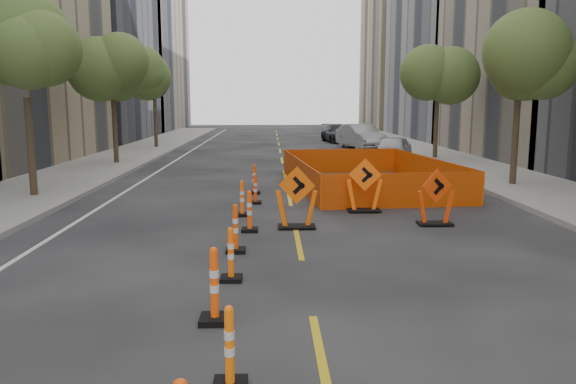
{
  "coord_description": "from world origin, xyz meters",
  "views": [
    {
      "loc": [
        -0.62,
        -8.43,
        3.17
      ],
      "look_at": [
        -0.22,
        4.4,
        1.1
      ],
      "focal_mm": 35.0,
      "sensor_mm": 36.0,
      "label": 1
    }
  ],
  "objects_px": {
    "channelizer_2": "(214,285)",
    "channelizer_6": "(242,198)",
    "channelizer_8": "(254,179)",
    "chevron_sign_center": "(365,185)",
    "channelizer_1": "(230,347)",
    "channelizer_4": "(236,228)",
    "chevron_sign_right": "(436,197)",
    "channelizer_7": "(255,189)",
    "parked_car_far": "(338,133)",
    "channelizer_3": "(231,254)",
    "chevron_sign_left": "(297,198)",
    "parked_car_mid": "(361,136)",
    "channelizer_5": "(249,211)",
    "parked_car_near": "(393,149)"
  },
  "relations": [
    {
      "from": "channelizer_2",
      "to": "parked_car_far",
      "type": "bearing_deg",
      "value": 80.46
    },
    {
      "from": "parked_car_far",
      "to": "chevron_sign_right",
      "type": "bearing_deg",
      "value": -99.05
    },
    {
      "from": "channelizer_7",
      "to": "chevron_sign_center",
      "type": "relative_size",
      "value": 0.6
    },
    {
      "from": "chevron_sign_left",
      "to": "chevron_sign_right",
      "type": "bearing_deg",
      "value": 23.88
    },
    {
      "from": "parked_car_mid",
      "to": "chevron_sign_center",
      "type": "bearing_deg",
      "value": -112.89
    },
    {
      "from": "channelizer_2",
      "to": "channelizer_7",
      "type": "distance_m",
      "value": 9.62
    },
    {
      "from": "channelizer_6",
      "to": "channelizer_7",
      "type": "bearing_deg",
      "value": 80.48
    },
    {
      "from": "channelizer_1",
      "to": "chevron_sign_center",
      "type": "relative_size",
      "value": 0.62
    },
    {
      "from": "chevron_sign_center",
      "to": "channelizer_3",
      "type": "bearing_deg",
      "value": -103.49
    },
    {
      "from": "channelizer_7",
      "to": "chevron_sign_right",
      "type": "relative_size",
      "value": 0.63
    },
    {
      "from": "channelizer_7",
      "to": "parked_car_far",
      "type": "bearing_deg",
      "value": 77.84
    },
    {
      "from": "parked_car_near",
      "to": "channelizer_7",
      "type": "bearing_deg",
      "value": -99.11
    },
    {
      "from": "chevron_sign_right",
      "to": "parked_car_near",
      "type": "height_order",
      "value": "chevron_sign_right"
    },
    {
      "from": "channelizer_2",
      "to": "chevron_sign_center",
      "type": "xyz_separation_m",
      "value": [
        3.53,
        8.16,
        0.22
      ]
    },
    {
      "from": "channelizer_7",
      "to": "chevron_sign_left",
      "type": "height_order",
      "value": "chevron_sign_left"
    },
    {
      "from": "channelizer_4",
      "to": "channelizer_6",
      "type": "distance_m",
      "value": 3.84
    },
    {
      "from": "channelizer_2",
      "to": "channelizer_6",
      "type": "height_order",
      "value": "channelizer_2"
    },
    {
      "from": "channelizer_8",
      "to": "parked_car_mid",
      "type": "xyz_separation_m",
      "value": [
        6.71,
        18.65,
        0.32
      ]
    },
    {
      "from": "channelizer_6",
      "to": "chevron_sign_left",
      "type": "distance_m",
      "value": 2.18
    },
    {
      "from": "channelizer_2",
      "to": "channelizer_5",
      "type": "relative_size",
      "value": 1.09
    },
    {
      "from": "channelizer_7",
      "to": "channelizer_5",
      "type": "bearing_deg",
      "value": -90.62
    },
    {
      "from": "channelizer_2",
      "to": "channelizer_3",
      "type": "bearing_deg",
      "value": 86.94
    },
    {
      "from": "chevron_sign_right",
      "to": "parked_car_far",
      "type": "distance_m",
      "value": 30.31
    },
    {
      "from": "channelizer_4",
      "to": "chevron_sign_right",
      "type": "height_order",
      "value": "chevron_sign_right"
    },
    {
      "from": "channelizer_1",
      "to": "channelizer_8",
      "type": "xyz_separation_m",
      "value": [
        -0.11,
        13.45,
        0.03
      ]
    },
    {
      "from": "chevron_sign_center",
      "to": "chevron_sign_right",
      "type": "xyz_separation_m",
      "value": [
        1.55,
        -1.82,
        -0.05
      ]
    },
    {
      "from": "channelizer_1",
      "to": "parked_car_near",
      "type": "xyz_separation_m",
      "value": [
        6.86,
        23.26,
        0.22
      ]
    },
    {
      "from": "channelizer_3",
      "to": "chevron_sign_right",
      "type": "xyz_separation_m",
      "value": [
        4.98,
        4.42,
        0.25
      ]
    },
    {
      "from": "parked_car_mid",
      "to": "parked_car_far",
      "type": "distance_m",
      "value": 6.5
    },
    {
      "from": "channelizer_5",
      "to": "parked_car_near",
      "type": "relative_size",
      "value": 0.25
    },
    {
      "from": "parked_car_near",
      "to": "channelizer_1",
      "type": "bearing_deg",
      "value": -85.14
    },
    {
      "from": "channelizer_2",
      "to": "channelizer_1",
      "type": "bearing_deg",
      "value": -79.54
    },
    {
      "from": "channelizer_5",
      "to": "channelizer_7",
      "type": "height_order",
      "value": "channelizer_5"
    },
    {
      "from": "channelizer_2",
      "to": "channelizer_8",
      "type": "xyz_separation_m",
      "value": [
        0.25,
        11.53,
        -0.05
      ]
    },
    {
      "from": "chevron_sign_center",
      "to": "parked_car_near",
      "type": "relative_size",
      "value": 0.38
    },
    {
      "from": "channelizer_2",
      "to": "chevron_sign_right",
      "type": "height_order",
      "value": "chevron_sign_right"
    },
    {
      "from": "channelizer_8",
      "to": "chevron_sign_center",
      "type": "bearing_deg",
      "value": -45.71
    },
    {
      "from": "channelizer_5",
      "to": "channelizer_1",
      "type": "bearing_deg",
      "value": -89.54
    },
    {
      "from": "chevron_sign_left",
      "to": "parked_car_near",
      "type": "distance_m",
      "value": 16.29
    },
    {
      "from": "channelizer_7",
      "to": "channelizer_8",
      "type": "bearing_deg",
      "value": 92.64
    },
    {
      "from": "chevron_sign_center",
      "to": "parked_car_far",
      "type": "bearing_deg",
      "value": 100.01
    },
    {
      "from": "channelizer_1",
      "to": "parked_car_near",
      "type": "relative_size",
      "value": 0.24
    },
    {
      "from": "chevron_sign_center",
      "to": "parked_car_far",
      "type": "xyz_separation_m",
      "value": [
        2.63,
        28.47,
        -0.07
      ]
    },
    {
      "from": "channelizer_4",
      "to": "channelizer_5",
      "type": "bearing_deg",
      "value": 83.31
    },
    {
      "from": "channelizer_4",
      "to": "parked_car_near",
      "type": "relative_size",
      "value": 0.25
    },
    {
      "from": "channelizer_7",
      "to": "chevron_sign_left",
      "type": "xyz_separation_m",
      "value": [
        1.13,
        -3.52,
        0.32
      ]
    },
    {
      "from": "channelizer_5",
      "to": "chevron_sign_center",
      "type": "xyz_separation_m",
      "value": [
        3.24,
        2.4,
        0.27
      ]
    },
    {
      "from": "channelizer_8",
      "to": "channelizer_6",
      "type": "bearing_deg",
      "value": -93.48
    },
    {
      "from": "channelizer_8",
      "to": "chevron_sign_left",
      "type": "xyz_separation_m",
      "value": [
        1.22,
        -5.44,
        0.27
      ]
    },
    {
      "from": "channelizer_3",
      "to": "chevron_sign_left",
      "type": "xyz_separation_m",
      "value": [
        1.37,
        4.17,
        0.3
      ]
    }
  ]
}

